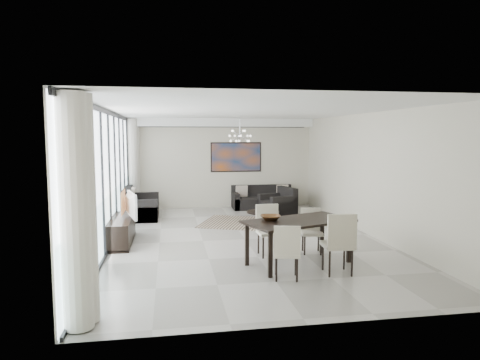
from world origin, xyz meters
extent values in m
cube|color=#A8A39B|center=(0.00, 0.00, 0.01)|extent=(6.00, 9.00, 0.02)
cube|color=white|center=(0.00, 0.00, 2.89)|extent=(6.00, 9.00, 0.02)
cube|color=beige|center=(0.00, 4.49, 1.45)|extent=(6.00, 0.02, 2.90)
cube|color=beige|center=(0.00, -4.49, 1.45)|extent=(6.00, 0.02, 2.90)
cube|color=beige|center=(2.99, 0.00, 1.45)|extent=(0.02, 9.00, 2.90)
cube|color=white|center=(-2.98, 0.00, 1.45)|extent=(0.01, 8.95, 2.85)
cube|color=black|center=(-2.94, 0.00, 2.85)|extent=(0.04, 8.95, 0.10)
cube|color=black|center=(-2.94, 0.00, 0.03)|extent=(0.04, 8.95, 0.06)
cube|color=black|center=(-2.94, -4.00, 1.45)|extent=(0.04, 0.05, 2.88)
cube|color=black|center=(-2.94, -3.00, 1.45)|extent=(0.04, 0.05, 2.88)
cube|color=black|center=(-2.94, -2.00, 1.45)|extent=(0.04, 0.05, 2.88)
cube|color=black|center=(-2.94, -1.00, 1.45)|extent=(0.04, 0.05, 2.88)
cube|color=black|center=(-2.94, 0.00, 1.45)|extent=(0.04, 0.05, 2.88)
cube|color=black|center=(-2.94, 1.00, 1.45)|extent=(0.04, 0.05, 2.88)
cube|color=black|center=(-2.94, 2.00, 1.45)|extent=(0.04, 0.05, 2.88)
cube|color=black|center=(-2.94, 3.00, 1.45)|extent=(0.04, 0.05, 2.88)
cube|color=black|center=(-2.94, 4.00, 1.45)|extent=(0.04, 0.05, 2.88)
cylinder|color=beige|center=(-2.80, -4.15, 1.45)|extent=(0.36, 0.36, 2.85)
cylinder|color=beige|center=(-2.80, 4.15, 1.45)|extent=(0.36, 0.36, 2.85)
cube|color=white|center=(0.00, 4.30, 2.77)|extent=(5.98, 0.40, 0.26)
cube|color=#A54B16|center=(0.50, 4.47, 1.65)|extent=(1.68, 0.04, 0.98)
cylinder|color=silver|center=(0.30, 2.50, 2.62)|extent=(0.02, 0.02, 0.55)
sphere|color=silver|center=(0.30, 2.50, 2.35)|extent=(0.12, 0.12, 0.12)
cube|color=black|center=(0.36, 1.78, 0.01)|extent=(2.84, 2.55, 0.01)
cylinder|color=black|center=(0.81, 1.77, 0.29)|extent=(0.89, 0.89, 0.04)
cylinder|color=black|center=(0.81, 1.77, 0.14)|extent=(0.39, 0.39, 0.27)
cylinder|color=black|center=(0.81, 1.77, 0.01)|extent=(0.62, 0.62, 0.03)
imported|color=brown|center=(0.76, 1.80, 0.34)|extent=(0.26, 0.26, 0.07)
cube|color=black|center=(1.33, 4.02, 0.18)|extent=(2.01, 0.82, 0.37)
cube|color=black|center=(1.33, 4.35, 0.55)|extent=(2.01, 0.16, 0.37)
cube|color=black|center=(0.41, 4.02, 0.26)|extent=(0.16, 0.82, 0.53)
cube|color=black|center=(2.25, 4.02, 0.26)|extent=(0.16, 0.82, 0.53)
cube|color=black|center=(-2.50, 3.05, 0.22)|extent=(0.97, 1.73, 0.43)
cube|color=black|center=(-2.89, 3.05, 0.65)|extent=(0.19, 1.73, 0.43)
cube|color=black|center=(-2.50, 2.28, 0.31)|extent=(0.97, 0.19, 0.63)
cube|color=black|center=(-2.50, 3.82, 0.31)|extent=(0.97, 0.19, 0.63)
cube|color=black|center=(1.55, 3.05, 0.20)|extent=(1.11, 1.14, 0.39)
cube|color=black|center=(1.89, 3.15, 0.59)|extent=(0.44, 0.94, 0.39)
cube|color=black|center=(1.44, 3.41, 0.28)|extent=(0.89, 0.42, 0.57)
cube|color=black|center=(1.66, 2.69, 0.28)|extent=(0.89, 0.42, 0.57)
cylinder|color=black|center=(-2.64, 4.15, 0.52)|extent=(0.39, 0.39, 0.04)
cylinder|color=black|center=(-2.64, 4.15, 0.26)|extent=(0.06, 0.06, 0.49)
cylinder|color=black|center=(-2.64, 4.15, 0.01)|extent=(0.27, 0.27, 0.03)
cube|color=black|center=(-2.76, 0.12, 0.28)|extent=(0.50, 1.78, 0.56)
imported|color=gray|center=(-2.60, 0.14, 0.84)|extent=(0.36, 0.98, 0.56)
cube|color=black|center=(0.65, -2.00, 0.80)|extent=(2.19, 1.60, 0.04)
cube|color=black|center=(-0.05, -2.66, 0.39)|extent=(0.07, 0.07, 0.78)
cube|color=black|center=(-0.31, -1.94, 0.39)|extent=(0.07, 0.07, 0.78)
cube|color=black|center=(1.60, -2.07, 0.39)|extent=(0.07, 0.07, 0.78)
cube|color=black|center=(1.34, -1.34, 0.39)|extent=(0.07, 0.07, 0.78)
cube|color=beige|center=(0.20, -2.76, 0.43)|extent=(0.51, 0.51, 0.06)
cube|color=beige|center=(0.16, -2.94, 0.67)|extent=(0.43, 0.14, 0.52)
cylinder|color=black|center=(0.08, -2.56, 0.20)|extent=(0.04, 0.04, 0.40)
cylinder|color=black|center=(0.33, -2.96, 0.20)|extent=(0.04, 0.04, 0.40)
cube|color=beige|center=(1.14, -2.64, 0.49)|extent=(0.52, 0.52, 0.06)
cube|color=beige|center=(1.13, -2.85, 0.77)|extent=(0.50, 0.09, 0.60)
cylinder|color=black|center=(0.96, -2.43, 0.23)|extent=(0.04, 0.04, 0.46)
cylinder|color=black|center=(1.32, -2.84, 0.23)|extent=(0.04, 0.04, 0.46)
cube|color=beige|center=(0.25, -1.38, 0.46)|extent=(0.48, 0.48, 0.06)
cube|color=beige|center=(0.24, -1.18, 0.72)|extent=(0.46, 0.07, 0.56)
cylinder|color=black|center=(0.44, -1.55, 0.21)|extent=(0.04, 0.04, 0.43)
cylinder|color=black|center=(0.06, -1.21, 0.21)|extent=(0.04, 0.04, 0.43)
cube|color=beige|center=(1.13, -1.35, 0.41)|extent=(0.48, 0.48, 0.05)
cube|color=beige|center=(1.16, -1.17, 0.64)|extent=(0.41, 0.12, 0.50)
cylinder|color=black|center=(1.26, -1.54, 0.19)|extent=(0.04, 0.04, 0.38)
cylinder|color=black|center=(1.00, -1.16, 0.19)|extent=(0.04, 0.04, 0.38)
imported|color=brown|center=(0.13, -1.94, 0.87)|extent=(0.42, 0.42, 0.09)
camera|label=1|loc=(-1.68, -9.43, 2.37)|focal=32.00mm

